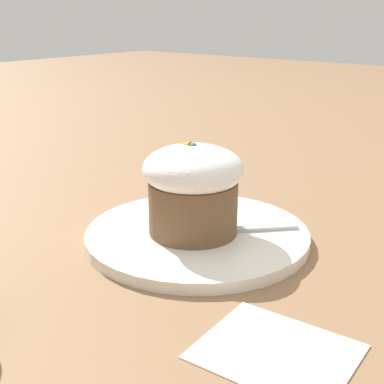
{
  "coord_description": "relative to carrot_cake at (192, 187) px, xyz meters",
  "views": [
    {
      "loc": [
        -0.33,
        0.41,
        0.24
      ],
      "look_at": [
        0.0,
        0.01,
        0.06
      ],
      "focal_mm": 50.0,
      "sensor_mm": 36.0,
      "label": 1
    }
  ],
  "objects": [
    {
      "name": "ground_plane",
      "position": [
        -0.0,
        -0.01,
        -0.06
      ],
      "size": [
        4.0,
        4.0,
        0.0
      ],
      "primitive_type": "plane",
      "color": "#846042"
    },
    {
      "name": "dessert_plate",
      "position": [
        -0.0,
        -0.01,
        -0.06
      ],
      "size": [
        0.24,
        0.24,
        0.01
      ],
      "color": "white",
      "rests_on": "ground_plane"
    },
    {
      "name": "carrot_cake",
      "position": [
        0.0,
        0.0,
        0.0
      ],
      "size": [
        0.1,
        0.1,
        0.1
      ],
      "color": "brown",
      "rests_on": "dessert_plate"
    },
    {
      "name": "spoon",
      "position": [
        -0.03,
        -0.02,
        -0.05
      ],
      "size": [
        0.1,
        0.1,
        0.01
      ],
      "color": "#B7B7BC",
      "rests_on": "dessert_plate"
    },
    {
      "name": "paper_napkin",
      "position": [
        -0.17,
        0.11,
        -0.06
      ],
      "size": [
        0.11,
        0.1,
        0.0
      ],
      "color": "white",
      "rests_on": "ground_plane"
    }
  ]
}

